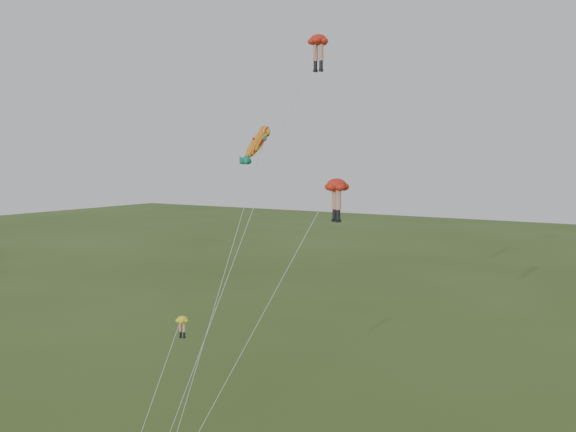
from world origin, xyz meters
The scene contains 4 objects.
legs_kite_red_high centered at (1.82, 9.85, 24.22)m, with size 3.94×13.31×25.21m.
legs_kite_red_mid centered at (5.73, 5.27, 14.99)m, with size 6.01×10.07×15.77m.
legs_kite_yellow centered at (-1.91, 0.06, 6.72)m, with size 0.94×4.70×7.57m.
fish_kite centered at (-2.34, 8.92, 17.97)m, with size 1.78×11.97×19.52m.
Camera 1 is at (23.46, -28.01, 16.95)m, focal length 40.00 mm.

